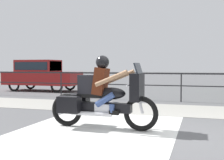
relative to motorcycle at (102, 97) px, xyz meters
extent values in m
plane|color=#565659|center=(1.36, -0.32, -0.70)|extent=(120.00, 120.00, 0.00)
cube|color=#99968E|center=(1.36, 3.08, -0.70)|extent=(44.00, 2.40, 0.01)
cube|color=silver|center=(-0.02, -0.52, -0.70)|extent=(3.29, 6.00, 0.01)
cube|color=#232326|center=(1.36, 5.25, 0.37)|extent=(36.00, 0.04, 0.06)
cube|color=#232326|center=(1.36, 5.25, -0.09)|extent=(36.00, 0.03, 0.04)
cylinder|color=#232326|center=(-3.74, 5.25, -0.15)|extent=(0.05, 0.05, 1.11)
cylinder|color=#232326|center=(1.36, 5.25, -0.15)|extent=(0.05, 0.05, 1.11)
torus|color=black|center=(0.87, 0.00, -0.33)|extent=(0.74, 0.11, 0.74)
torus|color=black|center=(-0.84, 0.00, -0.33)|extent=(0.74, 0.11, 0.74)
cube|color=black|center=(0.02, 0.00, -0.23)|extent=(1.30, 0.22, 0.20)
cube|color=silver|center=(0.05, 0.00, -0.28)|extent=(0.34, 0.26, 0.26)
ellipsoid|color=black|center=(0.22, 0.00, 0.07)|extent=(0.64, 0.30, 0.26)
cube|color=black|center=(-0.15, 0.00, 0.01)|extent=(0.75, 0.28, 0.08)
cube|color=black|center=(0.79, 0.00, 0.22)|extent=(0.20, 0.59, 0.57)
cube|color=#1E232B|center=(0.81, 0.00, 0.61)|extent=(0.10, 0.50, 0.24)
cylinder|color=silver|center=(0.65, 0.00, 0.27)|extent=(0.04, 0.70, 0.04)
cylinder|color=silver|center=(-0.19, -0.16, -0.36)|extent=(0.94, 0.09, 0.09)
cube|color=black|center=(-0.66, -0.24, -0.17)|extent=(0.48, 0.28, 0.36)
cube|color=black|center=(-0.66, 0.24, -0.17)|extent=(0.48, 0.28, 0.36)
cylinder|color=silver|center=(0.84, 0.00, -0.05)|extent=(0.19, 0.06, 0.55)
cube|color=#4C1E0F|center=(-0.02, 0.00, 0.33)|extent=(0.32, 0.36, 0.61)
sphere|color=#8C6647|center=(0.02, 0.00, 0.73)|extent=(0.23, 0.23, 0.23)
sphere|color=black|center=(0.02, 0.00, 0.75)|extent=(0.29, 0.29, 0.29)
cylinder|color=#33477A|center=(0.13, -0.15, -0.05)|extent=(0.44, 0.13, 0.34)
cylinder|color=#33477A|center=(0.28, -0.15, -0.22)|extent=(0.11, 0.11, 0.18)
cube|color=black|center=(0.33, -0.15, -0.31)|extent=(0.20, 0.10, 0.09)
cylinder|color=#33477A|center=(0.13, 0.15, -0.05)|extent=(0.44, 0.13, 0.34)
cylinder|color=#33477A|center=(0.28, 0.15, -0.22)|extent=(0.11, 0.11, 0.18)
cube|color=black|center=(0.33, 0.15, -0.31)|extent=(0.20, 0.10, 0.09)
cylinder|color=#8C6647|center=(0.32, -0.30, 0.41)|extent=(0.70, 0.09, 0.36)
cylinder|color=#8C6647|center=(0.32, 0.30, 0.41)|extent=(0.70, 0.09, 0.36)
cube|color=black|center=(-0.32, 0.00, 0.26)|extent=(0.39, 0.27, 0.42)
cube|color=maroon|center=(-6.21, 7.79, -0.01)|extent=(4.13, 1.67, 0.69)
cube|color=maroon|center=(-6.45, 7.79, 0.67)|extent=(2.15, 1.47, 0.65)
cube|color=#19232D|center=(-5.40, 7.79, 0.67)|extent=(0.04, 1.30, 0.52)
cube|color=#19232D|center=(-6.45, 7.79, 0.67)|extent=(1.98, 1.50, 0.43)
torus|color=black|center=(-4.92, 7.03, -0.35)|extent=(0.69, 0.11, 0.69)
torus|color=black|center=(-4.92, 8.56, -0.35)|extent=(0.69, 0.11, 0.69)
torus|color=black|center=(-7.49, 7.03, -0.35)|extent=(0.69, 0.11, 0.69)
torus|color=black|center=(-7.49, 8.56, -0.35)|extent=(0.69, 0.11, 0.69)
camera|label=1|loc=(2.03, -5.73, 0.66)|focal=45.00mm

